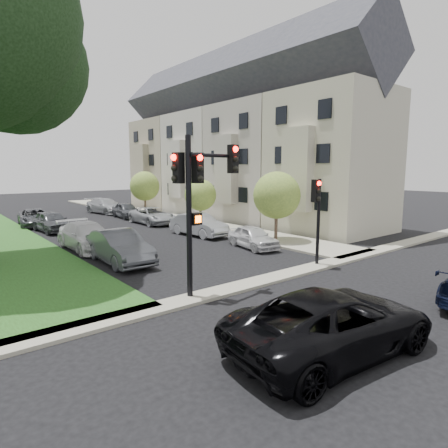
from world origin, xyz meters
TOP-DOWN VIEW (x-y plane):
  - ground at (0.00, 0.00)m, footprint 140.00×140.00m
  - sidewalk_right at (6.75, 24.00)m, footprint 3.50×44.00m
  - sidewalk_cross at (0.00, 2.00)m, footprint 60.00×1.00m
  - house_a at (12.45, 8.00)m, footprint 7.70×7.55m
  - house_b at (12.45, 15.50)m, footprint 7.70×7.55m
  - house_c at (12.45, 23.00)m, footprint 7.70×7.55m
  - house_d at (12.45, 30.50)m, footprint 7.70×7.55m
  - small_tree_a at (6.20, 7.50)m, footprint 2.93×2.93m
  - small_tree_b at (6.20, 15.64)m, footprint 2.51×2.51m
  - small_tree_c at (6.20, 25.05)m, footprint 2.88×2.88m
  - traffic_signal_main at (-3.35, 2.24)m, footprint 2.78×0.73m
  - traffic_signal_secondary at (3.23, 2.19)m, footprint 0.51×0.41m
  - car_cross_near at (-3.22, -3.26)m, footprint 5.95×3.21m
  - car_parked_0 at (3.83, 7.08)m, footprint 2.20×4.03m
  - car_parked_1 at (3.70, 12.34)m, footprint 2.03×4.76m
  - car_parked_2 at (3.92, 19.32)m, footprint 2.31×5.02m
  - car_parked_3 at (3.88, 24.31)m, footprint 1.94×4.31m
  - car_parked_4 at (3.73, 28.94)m, footprint 3.01×5.56m
  - car_parked_5 at (-3.63, 8.57)m, footprint 1.79×4.92m
  - car_parked_6 at (-3.76, 12.71)m, footprint 2.27×5.34m
  - car_parked_7 at (-3.68, 20.43)m, footprint 2.11×4.58m
  - car_parked_8 at (-3.97, 24.26)m, footprint 2.86×5.13m

SIDE VIEW (x-z plane):
  - ground at x=0.00m, z-range 0.00..0.00m
  - sidewalk_right at x=6.75m, z-range 0.00..0.12m
  - sidewalk_cross at x=0.00m, z-range 0.00..0.12m
  - car_parked_0 at x=3.83m, z-range 0.00..1.30m
  - car_parked_8 at x=-3.97m, z-range 0.00..1.36m
  - car_parked_2 at x=3.92m, z-range 0.00..1.39m
  - car_parked_3 at x=3.88m, z-range 0.00..1.44m
  - car_parked_7 at x=-3.68m, z-range 0.00..1.52m
  - car_parked_1 at x=3.70m, z-range 0.00..1.53m
  - car_parked_4 at x=3.73m, z-range 0.00..1.53m
  - car_parked_6 at x=-3.76m, z-range 0.00..1.54m
  - car_cross_near at x=-3.22m, z-range 0.00..1.59m
  - car_parked_5 at x=-3.63m, z-range 0.00..1.61m
  - small_tree_b at x=6.20m, z-range 0.62..4.39m
  - traffic_signal_secondary at x=3.23m, z-range 0.81..4.90m
  - small_tree_c at x=6.20m, z-range 0.71..5.03m
  - small_tree_a at x=6.20m, z-range 0.73..5.12m
  - traffic_signal_main at x=-3.35m, z-range 1.07..6.74m
  - house_a at x=12.45m, z-range -1.05..14.92m
  - house_b at x=12.45m, z-range -1.05..14.92m
  - house_c at x=12.45m, z-range -1.05..14.92m
  - house_d at x=12.45m, z-range -1.05..14.92m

